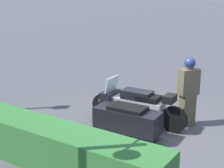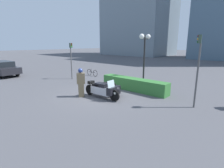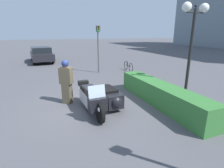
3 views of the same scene
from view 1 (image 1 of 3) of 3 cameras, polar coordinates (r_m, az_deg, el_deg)
The scene contains 4 objects.
ground_plane at distance 8.41m, azimuth 7.10°, elevation -7.90°, with size 160.00×160.00×0.00m, color #4C4C51.
police_motorcycle at distance 8.32m, azimuth 2.74°, elevation -4.58°, with size 2.62×1.32×1.16m.
officer_rider at distance 8.65m, azimuth 12.56°, elevation -1.00°, with size 0.51×0.55×1.74m.
hedge_bush_curbside at distance 6.84m, azimuth -10.23°, elevation -10.05°, with size 4.97×0.82×0.83m, color #337033.
Camera 1 is at (-3.34, 6.94, 3.38)m, focal length 55.00 mm.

